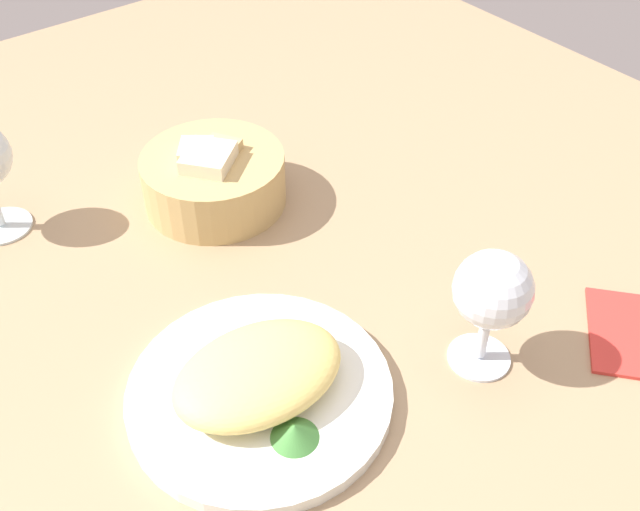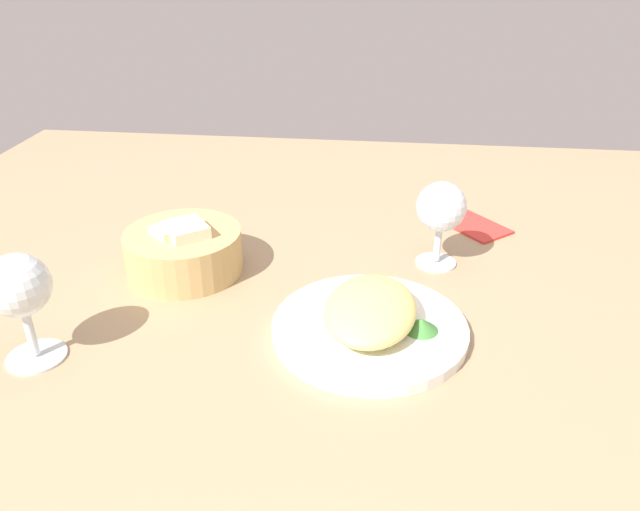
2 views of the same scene
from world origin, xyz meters
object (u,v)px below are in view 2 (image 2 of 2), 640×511
at_px(plate, 370,328).
at_px(folded_napkin, 473,224).
at_px(bread_basket, 184,250).
at_px(wine_glass_far, 19,291).
at_px(wine_glass_near, 441,210).

relative_size(plate, folded_napkin, 2.11).
xyz_separation_m(plate, bread_basket, (0.12, 0.26, 0.03)).
bearing_deg(wine_glass_far, wine_glass_near, -58.92).
height_order(plate, folded_napkin, plate).
bearing_deg(folded_napkin, bread_basket, 74.77).
xyz_separation_m(bread_basket, wine_glass_near, (0.06, -0.35, 0.05)).
xyz_separation_m(wine_glass_near, wine_glass_far, (-0.27, 0.46, 0.00)).
height_order(wine_glass_far, folded_napkin, wine_glass_far).
bearing_deg(wine_glass_far, plate, -76.21).
height_order(wine_glass_near, folded_napkin, wine_glass_near).
height_order(plate, wine_glass_near, wine_glass_near).
height_order(bread_basket, wine_glass_far, wine_glass_far).
relative_size(plate, wine_glass_far, 1.79).
bearing_deg(plate, folded_napkin, -25.88).
xyz_separation_m(bread_basket, wine_glass_far, (-0.21, 0.11, 0.05)).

